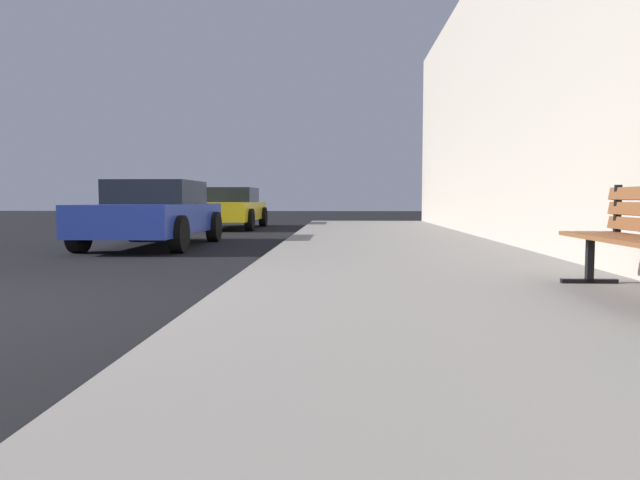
{
  "coord_description": "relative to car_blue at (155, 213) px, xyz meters",
  "views": [
    {
      "loc": [
        3.07,
        -4.46,
        0.91
      ],
      "look_at": [
        2.81,
        2.17,
        0.44
      ],
      "focal_mm": 32.51,
      "sensor_mm": 36.0,
      "label": 1
    }
  ],
  "objects": [
    {
      "name": "car_yellow",
      "position": [
        0.1,
        6.94,
        0.0
      ],
      "size": [
        1.93,
        4.4,
        1.27
      ],
      "rotation": [
        0.0,
        0.0,
        3.14
      ],
      "color": "yellow",
      "rests_on": "ground_plane"
    },
    {
      "name": "car_blue",
      "position": [
        0.0,
        0.0,
        0.0
      ],
      "size": [
        1.94,
        4.18,
        1.27
      ],
      "rotation": [
        0.0,
        0.0,
        3.14
      ],
      "color": "#233899",
      "rests_on": "ground_plane"
    },
    {
      "name": "sidewalk",
      "position": [
        4.56,
        -6.57,
        -0.57
      ],
      "size": [
        4.0,
        32.0,
        0.15
      ],
      "primitive_type": "cube",
      "color": "gray",
      "rests_on": "ground_plane"
    }
  ]
}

